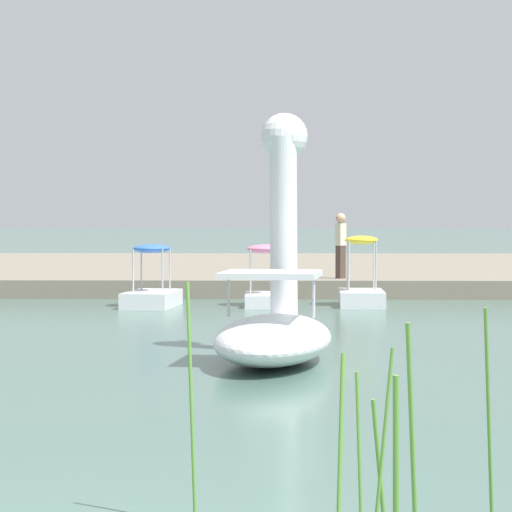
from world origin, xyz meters
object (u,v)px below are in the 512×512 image
pedal_boat_yellow (361,287)px  swan_boat (276,306)px  pedal_boat_blue (152,289)px  person_on_path (341,242)px  pedal_boat_pink (266,286)px

pedal_boat_yellow → swan_boat: bearing=-101.5°
swan_boat → pedal_boat_blue: (-2.80, 8.88, -0.37)m
pedal_boat_blue → person_on_path: 5.56m
pedal_boat_blue → pedal_boat_pink: bearing=5.9°
swan_boat → person_on_path: (1.58, 12.16, 0.63)m
pedal_boat_pink → pedal_boat_blue: size_ratio=0.84×
pedal_boat_pink → person_on_path: bearing=58.5°
pedal_boat_yellow → pedal_boat_blue: 4.70m
swan_boat → pedal_boat_pink: 9.16m
pedal_boat_yellow → pedal_boat_pink: bearing=-177.4°
swan_boat → pedal_boat_blue: 9.32m
swan_boat → pedal_boat_pink: size_ratio=2.03×
swan_boat → pedal_boat_pink: swan_boat is taller
swan_boat → pedal_boat_yellow: (1.88, 9.24, -0.32)m
pedal_boat_yellow → person_on_path: (-0.30, 2.92, 0.95)m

